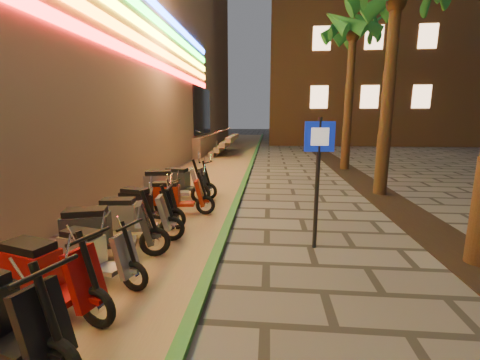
# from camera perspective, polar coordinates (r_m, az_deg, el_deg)

# --- Properties ---
(ground) EXTENTS (120.00, 120.00, 0.00)m
(ground) POSITION_cam_1_polar(r_m,az_deg,el_deg) (4.26, 4.43, -24.38)
(ground) COLOR #474442
(ground) RESTS_ON ground
(parking_strip) EXTENTS (3.40, 60.00, 0.01)m
(parking_strip) POSITION_cam_1_polar(r_m,az_deg,el_deg) (13.94, -5.68, 1.00)
(parking_strip) COLOR #8C7251
(parking_strip) RESTS_ON ground
(green_curb) EXTENTS (0.18, 60.00, 0.10)m
(green_curb) POSITION_cam_1_polar(r_m,az_deg,el_deg) (13.71, 1.31, 1.08)
(green_curb) COLOR #27692A
(green_curb) RESTS_ON ground
(planting_strip) EXTENTS (1.20, 40.00, 0.02)m
(planting_strip) POSITION_cam_1_polar(r_m,az_deg,el_deg) (9.52, 27.24, -5.05)
(planting_strip) COLOR black
(planting_strip) RESTS_ON ground
(apartment_block) EXTENTS (18.00, 16.06, 25.00)m
(apartment_block) POSITION_cam_1_polar(r_m,az_deg,el_deg) (37.93, 20.90, 25.93)
(apartment_block) COLOR brown
(apartment_block) RESTS_ON ground
(palm_c) EXTENTS (2.97, 3.02, 6.91)m
(palm_c) POSITION_cam_1_polar(r_m,az_deg,el_deg) (11.53, 26.02, 26.58)
(palm_c) COLOR #472D19
(palm_c) RESTS_ON ground
(palm_d) EXTENTS (2.97, 3.02, 7.16)m
(palm_d) POSITION_cam_1_polar(r_m,az_deg,el_deg) (16.25, 19.43, 23.00)
(palm_d) COLOR #472D19
(palm_d) RESTS_ON ground
(pedestrian_sign) EXTENTS (0.54, 0.11, 2.47)m
(pedestrian_sign) POSITION_cam_1_polar(r_m,az_deg,el_deg) (6.04, 13.72, 2.55)
(pedestrian_sign) COLOR black
(pedestrian_sign) RESTS_ON ground
(scooter_5) EXTENTS (1.70, 0.88, 1.20)m
(scooter_5) POSITION_cam_1_polar(r_m,az_deg,el_deg) (4.86, -31.23, -14.27)
(scooter_5) COLOR black
(scooter_5) RESTS_ON ground
(scooter_6) EXTENTS (1.48, 0.73, 1.05)m
(scooter_6) POSITION_cam_1_polar(r_m,az_deg,el_deg) (5.37, -24.45, -11.96)
(scooter_6) COLOR black
(scooter_6) RESTS_ON ground
(scooter_7) EXTENTS (1.75, 0.93, 1.24)m
(scooter_7) POSITION_cam_1_polar(r_m,az_deg,el_deg) (6.05, -23.02, -8.38)
(scooter_7) COLOR black
(scooter_7) RESTS_ON ground
(scooter_8) EXTENTS (1.66, 0.66, 1.16)m
(scooter_8) POSITION_cam_1_polar(r_m,az_deg,el_deg) (6.77, -18.68, -6.31)
(scooter_8) COLOR black
(scooter_8) RESTS_ON ground
(scooter_9) EXTENTS (1.61, 0.74, 1.13)m
(scooter_9) POSITION_cam_1_polar(r_m,az_deg,el_deg) (7.64, -16.46, -4.30)
(scooter_9) COLOR black
(scooter_9) RESTS_ON ground
(scooter_10) EXTENTS (1.59, 0.60, 1.12)m
(scooter_10) POSITION_cam_1_polar(r_m,az_deg,el_deg) (8.30, -11.38, -2.86)
(scooter_10) COLOR black
(scooter_10) RESTS_ON ground
(scooter_11) EXTENTS (1.84, 0.92, 1.30)m
(scooter_11) POSITION_cam_1_polar(r_m,az_deg,el_deg) (9.22, -12.47, -0.98)
(scooter_11) COLOR black
(scooter_11) RESTS_ON ground
(scooter_12) EXTENTS (1.68, 0.77, 1.18)m
(scooter_12) POSITION_cam_1_polar(r_m,az_deg,el_deg) (9.99, -9.80, -0.23)
(scooter_12) COLOR black
(scooter_12) RESTS_ON ground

